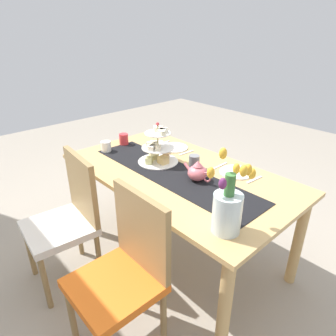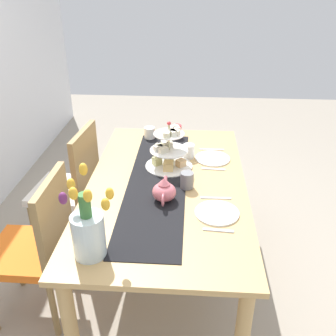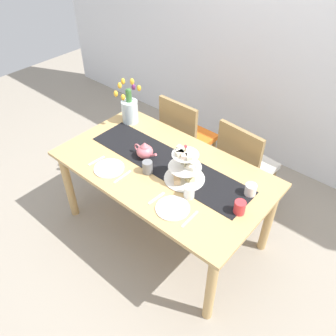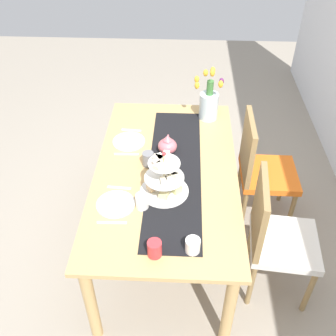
# 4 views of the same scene
# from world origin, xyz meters

# --- Properties ---
(ground_plane) EXTENTS (8.00, 8.00, 0.00)m
(ground_plane) POSITION_xyz_m (0.00, 0.00, 0.00)
(ground_plane) COLOR gray
(dining_table) EXTENTS (1.66, 0.93, 0.72)m
(dining_table) POSITION_xyz_m (0.00, 0.00, 0.63)
(dining_table) COLOR tan
(dining_table) RESTS_ON ground_plane
(chair_left) EXTENTS (0.42, 0.42, 0.91)m
(chair_left) POSITION_xyz_m (-0.33, 0.69, 0.50)
(chair_left) COLOR olive
(chair_left) RESTS_ON ground_plane
(chair_right) EXTENTS (0.46, 0.46, 0.91)m
(chair_right) POSITION_xyz_m (0.33, 0.69, 0.50)
(chair_right) COLOR olive
(chair_right) RESTS_ON ground_plane
(table_runner) EXTENTS (1.38, 0.34, 0.00)m
(table_runner) POSITION_xyz_m (0.00, 0.06, 0.73)
(table_runner) COLOR black
(table_runner) RESTS_ON dining_table
(tiered_cake_stand) EXTENTS (0.30, 0.30, 0.30)m
(tiered_cake_stand) POSITION_xyz_m (0.21, 0.00, 0.83)
(tiered_cake_stand) COLOR beige
(tiered_cake_stand) RESTS_ON table_runner
(teapot) EXTENTS (0.24, 0.13, 0.14)m
(teapot) POSITION_xyz_m (-0.19, 0.00, 0.78)
(teapot) COLOR #D66B75
(teapot) RESTS_ON table_runner
(tulip_vase) EXTENTS (0.17, 0.22, 0.43)m
(tulip_vase) POSITION_xyz_m (-0.65, 0.29, 0.86)
(tulip_vase) COLOR silver
(tulip_vase) RESTS_ON dining_table
(cream_jug) EXTENTS (0.08, 0.08, 0.08)m
(cream_jug) POSITION_xyz_m (0.65, 0.17, 0.77)
(cream_jug) COLOR white
(cream_jug) RESTS_ON dining_table
(dinner_plate_left) EXTENTS (0.23, 0.23, 0.01)m
(dinner_plate_left) POSITION_xyz_m (-0.30, -0.28, 0.73)
(dinner_plate_left) COLOR white
(dinner_plate_left) RESTS_ON dining_table
(fork_left) EXTENTS (0.03, 0.15, 0.01)m
(fork_left) POSITION_xyz_m (-0.44, -0.28, 0.73)
(fork_left) COLOR silver
(fork_left) RESTS_ON dining_table
(knife_left) EXTENTS (0.02, 0.17, 0.01)m
(knife_left) POSITION_xyz_m (-0.15, -0.28, 0.73)
(knife_left) COLOR silver
(knife_left) RESTS_ON dining_table
(dinner_plate_right) EXTENTS (0.23, 0.23, 0.01)m
(dinner_plate_right) POSITION_xyz_m (0.33, -0.28, 0.73)
(dinner_plate_right) COLOR white
(dinner_plate_right) RESTS_ON dining_table
(fork_right) EXTENTS (0.03, 0.15, 0.01)m
(fork_right) POSITION_xyz_m (0.19, -0.28, 0.73)
(fork_right) COLOR silver
(fork_right) RESTS_ON dining_table
(knife_right) EXTENTS (0.02, 0.17, 0.01)m
(knife_right) POSITION_xyz_m (0.48, -0.28, 0.73)
(knife_right) COLOR silver
(knife_right) RESTS_ON dining_table
(mug_grey) EXTENTS (0.08, 0.08, 0.09)m
(mug_grey) POSITION_xyz_m (-0.05, -0.12, 0.78)
(mug_grey) COLOR slate
(mug_grey) RESTS_ON table_runner
(mug_white_text) EXTENTS (0.08, 0.08, 0.09)m
(mug_white_text) POSITION_xyz_m (0.35, -0.12, 0.77)
(mug_white_text) COLOR white
(mug_white_text) RESTS_ON dining_table
(mug_orange) EXTENTS (0.08, 0.08, 0.09)m
(mug_orange) POSITION_xyz_m (0.69, -0.02, 0.77)
(mug_orange) COLOR red
(mug_orange) RESTS_ON dining_table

